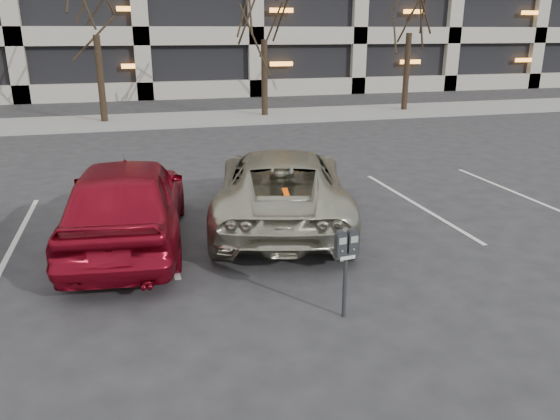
# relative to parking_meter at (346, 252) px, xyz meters

# --- Properties ---
(ground) EXTENTS (140.00, 140.00, 0.00)m
(ground) POSITION_rel_parking_meter_xyz_m (-0.71, 2.07, -0.96)
(ground) COLOR #28282B
(ground) RESTS_ON ground
(sidewalk) EXTENTS (80.00, 4.00, 0.12)m
(sidewalk) POSITION_rel_parking_meter_xyz_m (-0.71, 18.07, -0.90)
(sidewalk) COLOR gray
(sidewalk) RESTS_ON ground
(stall_lines) EXTENTS (16.90, 5.20, 0.00)m
(stall_lines) POSITION_rel_parking_meter_xyz_m (-2.11, 4.37, -0.95)
(stall_lines) COLOR silver
(stall_lines) RESTS_ON ground
(parking_meter) EXTENTS (0.33, 0.15, 1.25)m
(parking_meter) POSITION_rel_parking_meter_xyz_m (0.00, 0.00, 0.00)
(parking_meter) COLOR black
(parking_meter) RESTS_ON ground
(suv_silver) EXTENTS (3.83, 5.95, 1.53)m
(suv_silver) POSITION_rel_parking_meter_xyz_m (0.22, 4.04, -0.20)
(suv_silver) COLOR #AFAC95
(suv_silver) RESTS_ON ground
(car_red) EXTENTS (2.52, 5.11, 1.68)m
(car_red) POSITION_rel_parking_meter_xyz_m (-2.81, 3.54, -0.12)
(car_red) COLOR maroon
(car_red) RESTS_ON ground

